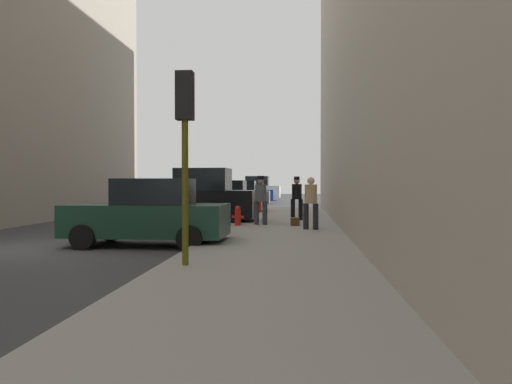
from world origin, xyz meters
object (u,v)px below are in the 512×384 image
(parked_blue_sedan, at_px, (248,193))
(pedestrian_with_beanie, at_px, (261,198))
(pedestrian_in_tan_coat, at_px, (311,200))
(fire_hydrant, at_px, (238,216))
(pedestrian_with_fedora, at_px, (297,196))
(traffic_light, at_px, (185,125))
(parked_white_van, at_px, (256,189))
(parked_red_hatchback, at_px, (224,198))
(parked_black_suv, at_px, (199,199))
(duffel_bag, at_px, (295,221))
(parked_dark_green_sedan, at_px, (149,214))
(parked_gray_coupe, at_px, (239,195))

(parked_blue_sedan, height_order, pedestrian_with_beanie, pedestrian_with_beanie)
(parked_blue_sedan, xyz_separation_m, pedestrian_in_tan_coat, (4.36, -22.95, 0.26))
(fire_hydrant, relative_size, pedestrian_with_fedora, 0.40)
(parked_blue_sedan, relative_size, traffic_light, 1.18)
(parked_white_van, distance_m, pedestrian_with_beanie, 28.02)
(parked_white_van, bearing_deg, pedestrian_with_fedora, -81.34)
(parked_red_hatchback, xyz_separation_m, traffic_light, (1.85, -17.30, 1.91))
(parked_black_suv, relative_size, parked_white_van, 1.00)
(parked_black_suv, distance_m, duffel_bag, 4.32)
(parked_dark_green_sedan, distance_m, parked_gray_coupe, 19.93)
(fire_hydrant, bearing_deg, traffic_light, -89.66)
(parked_black_suv, distance_m, parked_blue_sedan, 19.60)
(parked_black_suv, relative_size, duffel_bag, 10.61)
(parked_black_suv, bearing_deg, duffel_bag, -25.64)
(parked_gray_coupe, bearing_deg, traffic_light, -85.53)
(parked_red_hatchback, xyz_separation_m, pedestrian_with_beanie, (2.59, -8.37, 0.29))
(pedestrian_with_beanie, height_order, duffel_bag, pedestrian_with_beanie)
(parked_dark_green_sedan, bearing_deg, parked_white_van, 90.00)
(parked_dark_green_sedan, xyz_separation_m, parked_black_suv, (-0.00, 6.78, 0.18))
(traffic_light, relative_size, pedestrian_with_fedora, 2.03)
(parked_dark_green_sedan, relative_size, parked_white_van, 0.91)
(parked_gray_coupe, bearing_deg, parked_red_hatchback, -90.00)
(parked_black_suv, height_order, pedestrian_with_fedora, parked_black_suv)
(parked_white_van, distance_m, pedestrian_with_fedora, 25.84)
(traffic_light, relative_size, duffel_bag, 8.18)
(parked_blue_sedan, distance_m, parked_white_van, 6.67)
(parked_white_van, distance_m, fire_hydrant, 28.43)
(parked_blue_sedan, xyz_separation_m, pedestrian_with_fedora, (3.89, -18.88, 0.29))
(parked_gray_coupe, relative_size, pedestrian_with_fedora, 2.38)
(parked_dark_green_sedan, height_order, duffel_bag, parked_dark_green_sedan)
(parked_gray_coupe, height_order, traffic_light, traffic_light)
(parked_gray_coupe, height_order, fire_hydrant, parked_gray_coupe)
(pedestrian_with_beanie, bearing_deg, parked_gray_coupe, 99.93)
(parked_red_hatchback, distance_m, traffic_light, 17.50)
(parked_red_hatchback, distance_m, fire_hydrant, 9.03)
(parked_blue_sedan, bearing_deg, parked_red_hatchback, -90.00)
(parked_dark_green_sedan, distance_m, parked_black_suv, 6.78)
(parked_gray_coupe, bearing_deg, pedestrian_with_fedora, -72.62)
(parked_red_hatchback, distance_m, pedestrian_with_beanie, 8.76)
(parked_black_suv, bearing_deg, parked_gray_coupe, 90.00)
(parked_red_hatchback, distance_m, parked_gray_coupe, 6.41)
(pedestrian_with_fedora, bearing_deg, fire_hydrant, -126.47)
(parked_white_van, bearing_deg, pedestrian_with_beanie, -84.70)
(parked_red_hatchback, xyz_separation_m, parked_gray_coupe, (0.00, 6.41, 0.00))
(parked_blue_sedan, height_order, duffel_bag, parked_blue_sedan)
(fire_hydrant, height_order, pedestrian_in_tan_coat, pedestrian_in_tan_coat)
(parked_dark_green_sedan, distance_m, fire_hydrant, 5.03)
(pedestrian_with_beanie, xyz_separation_m, duffel_bag, (1.25, -0.21, -0.85))
(parked_red_hatchback, relative_size, parked_blue_sedan, 0.99)
(parked_white_van, bearing_deg, fire_hydrant, -86.36)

